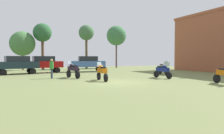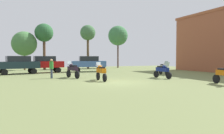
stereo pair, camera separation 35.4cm
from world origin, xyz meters
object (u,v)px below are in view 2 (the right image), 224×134
Objects in this scene: motorcycle_2 at (101,72)px; tree_3 at (88,34)px; car_3 at (45,63)px; tree_1 at (118,36)px; car_1 at (18,64)px; car_4 at (89,63)px; tree_4 at (44,33)px; motorcycle_6 at (163,70)px; person_1 at (51,67)px; motorcycle_5 at (164,68)px; motorcycle_1 at (73,70)px; tree_2 at (24,44)px.

motorcycle_2 is 0.30× the size of tree_3.
tree_1 is at bearing -64.95° from car_3.
car_1 is 8.35m from car_4.
tree_4 is at bearing -35.05° from car_1.
car_3 and car_4 have the same top height.
tree_1 is (15.93, 8.83, 4.50)m from car_1.
person_1 is at bearing -29.04° from motorcycle_6.
tree_1 reaches higher than motorcycle_6.
motorcycle_5 is (7.94, 2.71, 0.00)m from motorcycle_2.
tree_3 is at bearing -6.44° from car_4.
car_3 is (-9.11, 10.89, 0.46)m from motorcycle_6.
car_4 is (3.65, 7.50, 0.43)m from motorcycle_1.
car_3 reaches higher than person_1.
car_4 is (-5.91, 7.90, 0.44)m from motorcycle_5.
person_1 is at bearing -130.95° from tree_1.
tree_4 is (0.51, 6.79, 4.27)m from car_3.
tree_1 is (7.64, 7.88, 4.50)m from car_4.
tree_1 is (13.07, 15.07, 4.68)m from person_1.
tree_2 is at bearing 11.73° from car_3.
motorcycle_1 is 0.31× the size of tree_4.
tree_1 is at bearing 5.54° from tree_3.
motorcycle_1 is 1.27× the size of person_1.
car_1 reaches higher than motorcycle_5.
tree_4 reaches higher than car_1.
motorcycle_1 reaches higher than motorcycle_6.
car_3 is 8.04m from tree_4.
motorcycle_2 is (1.62, -3.11, -0.02)m from motorcycle_1.
motorcycle_2 is 21.45m from tree_1.
motorcycle_6 is 0.29× the size of tree_1.
person_1 is at bearing -117.04° from tree_3.
motorcycle_6 is at bearing -84.68° from tree_3.
motorcycle_2 is 11.24m from car_3.
car_4 reaches higher than motorcycle_5.
person_1 reaches higher than motorcycle_1.
car_3 is 7.94m from tree_2.
motorcycle_2 is at bearing -117.59° from tree_1.
motorcycle_1 is at bearing -110.75° from tree_3.
car_1 is at bearing -141.13° from tree_3.
motorcycle_6 is 18.91m from tree_3.
car_3 is at bearing 21.71° from person_1.
tree_3 is (7.42, 7.25, 4.60)m from car_3.
tree_3 is (-3.94, 15.24, 5.04)m from motorcycle_5.
motorcycle_1 is 19.71m from tree_1.
car_4 is at bearing -78.61° from motorcycle_6.
tree_1 is 5.69m from tree_3.
motorcycle_1 is 0.49× the size of car_3.
tree_2 reaches higher than car_1.
car_4 is 2.65× the size of person_1.
tree_1 reaches higher than car_3.
motorcycle_1 is 8.36m from car_4.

